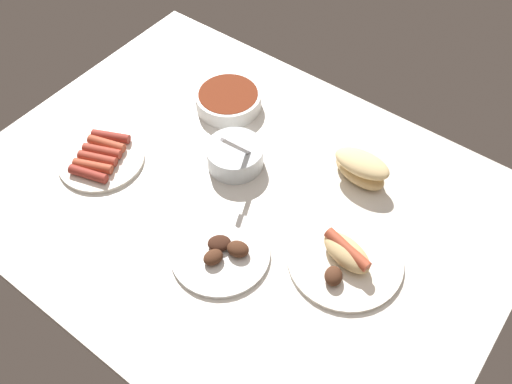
{
  "coord_description": "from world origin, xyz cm",
  "views": [
    {
      "loc": [
        48.64,
        -58.07,
        98.44
      ],
      "look_at": [
        3.95,
        1.56,
        3.0
      ],
      "focal_mm": 38.47,
      "sensor_mm": 36.0,
      "label": 1
    }
  ],
  "objects": [
    {
      "name": "ground_plane",
      "position": [
        0.0,
        0.0,
        -1.5
      ],
      "size": [
        120.0,
        90.0,
        3.0
      ],
      "primitive_type": "cube",
      "color": "silver"
    },
    {
      "name": "bowl_chili",
      "position": [
        -20.13,
        21.88,
        2.39
      ],
      "size": [
        16.91,
        16.91,
        4.33
      ],
      "color": "white",
      "rests_on": "ground_plane"
    },
    {
      "name": "plate_grilled_meat",
      "position": [
        6.68,
        -14.16,
        0.86
      ],
      "size": [
        20.97,
        20.97,
        3.62
      ],
      "color": "white",
      "rests_on": "ground_plane"
    },
    {
      "name": "plate_hotdog_assembled",
      "position": [
        28.18,
        -0.61,
        1.67
      ],
      "size": [
        24.13,
        24.13,
        5.61
      ],
      "color": "white",
      "rests_on": "ground_plane"
    },
    {
      "name": "bread_stack",
      "position": [
        19.14,
        21.17,
        3.6
      ],
      "size": [
        14.34,
        9.45,
        7.2
      ],
      "color": "#DBB77A",
      "rests_on": "ground_plane"
    },
    {
      "name": "plate_sausages",
      "position": [
        -32.66,
        -11.04,
        1.15
      ],
      "size": [
        20.46,
        20.46,
        3.23
      ],
      "color": "white",
      "rests_on": "ground_plane"
    },
    {
      "name": "bowl_coleslaw",
      "position": [
        -6.61,
        7.43,
        3.05
      ],
      "size": [
        13.44,
        13.59,
        15.19
      ],
      "color": "silver",
      "rests_on": "ground_plane"
    }
  ]
}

